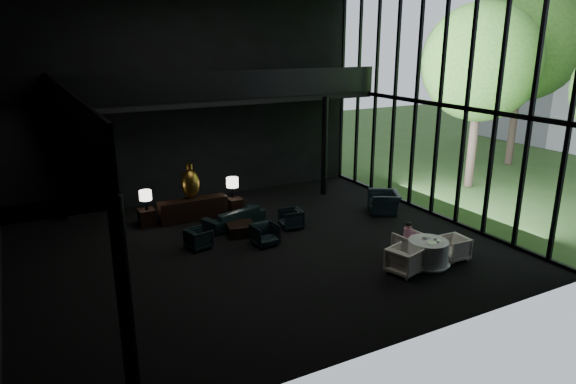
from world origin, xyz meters
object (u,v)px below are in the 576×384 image
table_lamp_right (232,183)px  sofa (234,214)px  child (408,231)px  dining_chair_east (453,247)px  side_table_left (147,218)px  console (193,209)px  dining_chair_west (404,259)px  coffee_table (240,229)px  dining_chair_north (409,243)px  lounge_armchair_east (291,218)px  dining_table (428,255)px  lounge_armchair_south (265,234)px  side_table_right (235,206)px  window_armchair (384,197)px  bronze_urn (190,183)px  table_lamp_left (145,196)px  lounge_armchair_west (199,239)px

table_lamp_right → sofa: 1.71m
child → dining_chair_east: bearing=136.7°
side_table_left → dining_chair_east: 10.06m
console → dining_chair_west: bearing=-61.8°
coffee_table → dining_chair_west: (2.81, -4.78, 0.24)m
dining_chair_north → dining_chair_east: size_ratio=1.01×
dining_chair_east → child: 1.36m
sofa → child: child is taller
lounge_armchair_east → dining_table: (1.97, -4.46, -0.02)m
side_table_left → lounge_armchair_south: lounge_armchair_south is taller
side_table_right → sofa: 1.41m
console → lounge_armchair_south: (1.22, -3.28, -0.02)m
side_table_right → child: bearing=-63.1°
window_armchair → child: 3.85m
dining_chair_west → sofa: bearing=9.1°
bronze_urn → dining_table: bearing=-56.6°
bronze_urn → coffee_table: (0.89, -2.32, -1.11)m
sofa → lounge_armchair_south: (0.20, -2.01, -0.08)m
lounge_armchair_south → dining_chair_north: 4.38m
bronze_urn → dining_chair_west: 8.05m
side_table_left → dining_table: dining_table is taller
dining_chair_north → dining_chair_east: bearing=131.4°
table_lamp_left → child: bearing=-44.3°
bronze_urn → side_table_right: bronze_urn is taller
table_lamp_right → dining_chair_east: size_ratio=1.00×
table_lamp_left → side_table_right: 3.30m
console → lounge_armchair_east: bearing=-41.8°
sofa → dining_chair_north: size_ratio=3.05×
side_table_right → sofa: (-0.58, -1.27, 0.17)m
lounge_armchair_east → coffee_table: lounge_armchair_east is taller
table_lamp_left → console: bearing=-3.9°
dining_chair_west → dining_table: bearing=-101.5°
coffee_table → dining_chair_east: (4.70, -4.73, 0.18)m
lounge_armchair_west → child: child is taller
lounge_armchair_east → lounge_armchair_south: bearing=-50.3°
table_lamp_left → lounge_armchair_south: table_lamp_left is taller
lounge_armchair_west → table_lamp_right: bearing=-52.3°
console → dining_chair_north: (4.66, -6.00, -0.01)m
dining_table → dining_chair_north: dining_chair_north is taller
window_armchair → dining_chair_west: size_ratio=1.54×
lounge_armchair_east → window_armchair: 3.81m
console → dining_chair_east: 8.85m
table_lamp_right → lounge_armchair_south: bearing=-96.1°
dining_chair_north → coffee_table: bearing=-51.3°
console → bronze_urn: bronze_urn is taller
table_lamp_left → sofa: 3.03m
bronze_urn → sofa: bearing=-54.9°
child → dining_chair_west: bearing=45.5°
sofa → dining_table: size_ratio=1.80×
sofa → side_table_left: bearing=-44.8°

